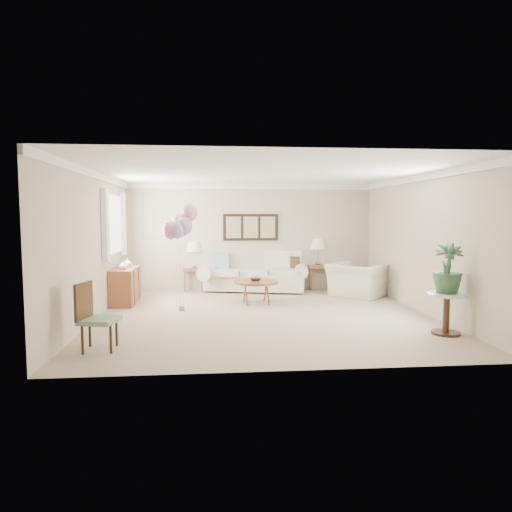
# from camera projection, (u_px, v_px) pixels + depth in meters

# --- Properties ---
(ground_plane) EXTENTS (6.00, 6.00, 0.00)m
(ground_plane) POSITION_uv_depth(u_px,v_px,m) (264.00, 316.00, 8.36)
(ground_plane) COLOR tan
(room_shell) EXTENTS (6.04, 6.04, 2.60)m
(room_shell) POSITION_uv_depth(u_px,v_px,m) (257.00, 227.00, 8.30)
(room_shell) COLOR #BBAD91
(room_shell) RESTS_ON ground
(wall_art_triptych) EXTENTS (1.35, 0.06, 0.65)m
(wall_art_triptych) POSITION_uv_depth(u_px,v_px,m) (251.00, 227.00, 11.17)
(wall_art_triptych) COLOR black
(wall_art_triptych) RESTS_ON ground
(sofa) EXTENTS (2.85, 1.51, 0.97)m
(sofa) POSITION_uv_depth(u_px,v_px,m) (255.00, 275.00, 11.20)
(sofa) COLOR silver
(sofa) RESTS_ON ground
(end_table_left) EXTENTS (0.51, 0.47, 0.56)m
(end_table_left) POSITION_uv_depth(u_px,v_px,m) (194.00, 271.00, 11.21)
(end_table_left) COLOR brown
(end_table_left) RESTS_ON ground
(end_table_right) EXTENTS (0.56, 0.51, 0.61)m
(end_table_right) POSITION_uv_depth(u_px,v_px,m) (318.00, 268.00, 11.46)
(end_table_right) COLOR brown
(end_table_right) RESTS_ON ground
(lamp_left) EXTENTS (0.37, 0.37, 0.66)m
(lamp_left) POSITION_uv_depth(u_px,v_px,m) (194.00, 247.00, 11.16)
(lamp_left) COLOR gray
(lamp_left) RESTS_ON end_table_left
(lamp_right) EXTENTS (0.37, 0.37, 0.65)m
(lamp_right) POSITION_uv_depth(u_px,v_px,m) (318.00, 245.00, 11.41)
(lamp_right) COLOR gray
(lamp_right) RESTS_ON end_table_right
(coffee_table) EXTENTS (0.94, 0.94, 0.48)m
(coffee_table) POSITION_uv_depth(u_px,v_px,m) (256.00, 282.00, 9.53)
(coffee_table) COLOR brown
(coffee_table) RESTS_ON ground
(decor_bowl) EXTENTS (0.27, 0.27, 0.06)m
(decor_bowl) POSITION_uv_depth(u_px,v_px,m) (255.00, 279.00, 9.51)
(decor_bowl) COLOR #2D2720
(decor_bowl) RESTS_ON coffee_table
(armchair) EXTENTS (1.52, 1.53, 0.75)m
(armchair) POSITION_uv_depth(u_px,v_px,m) (357.00, 280.00, 10.35)
(armchair) COLOR silver
(armchair) RESTS_ON ground
(side_table) EXTENTS (0.59, 0.59, 0.64)m
(side_table) POSITION_uv_depth(u_px,v_px,m) (447.00, 303.00, 7.01)
(side_table) COLOR silver
(side_table) RESTS_ON ground
(potted_plant) EXTENTS (0.53, 0.53, 0.77)m
(potted_plant) POSITION_uv_depth(u_px,v_px,m) (448.00, 268.00, 6.99)
(potted_plant) COLOR #254824
(potted_plant) RESTS_ON side_table
(accent_chair) EXTENTS (0.55, 0.55, 0.93)m
(accent_chair) POSITION_uv_depth(u_px,v_px,m) (94.00, 315.00, 6.17)
(accent_chair) COLOR gray
(accent_chair) RESTS_ON ground
(credenza) EXTENTS (0.46, 1.20, 0.74)m
(credenza) POSITION_uv_depth(u_px,v_px,m) (125.00, 286.00, 9.56)
(credenza) COLOR brown
(credenza) RESTS_ON ground
(vase_white) EXTENTS (0.19, 0.19, 0.17)m
(vase_white) POSITION_uv_depth(u_px,v_px,m) (123.00, 266.00, 9.20)
(vase_white) COLOR silver
(vase_white) RESTS_ON credenza
(vase_sage) EXTENTS (0.19, 0.19, 0.19)m
(vase_sage) POSITION_uv_depth(u_px,v_px,m) (128.00, 263.00, 9.71)
(vase_sage) COLOR #B2B9A7
(vase_sage) RESTS_ON credenza
(balloon_cluster) EXTENTS (0.65, 0.53, 2.07)m
(balloon_cluster) POSITION_uv_depth(u_px,v_px,m) (180.00, 225.00, 8.70)
(balloon_cluster) COLOR gray
(balloon_cluster) RESTS_ON ground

